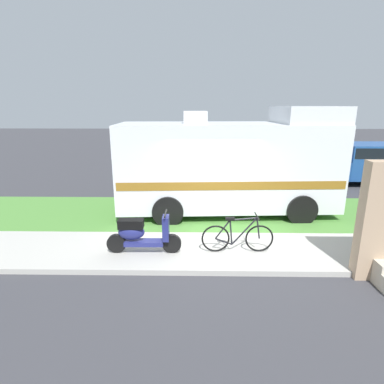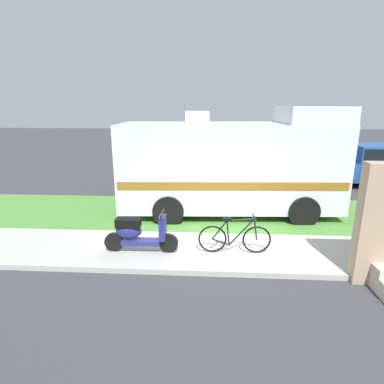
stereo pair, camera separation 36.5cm
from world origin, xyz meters
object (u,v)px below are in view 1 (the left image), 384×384
pickup_truck_near (348,162)px  bottle_green (373,237)px  motorhome_rv (230,164)px  bicycle (237,237)px  scooter (141,234)px

pickup_truck_near → bottle_green: pickup_truck_near is taller
motorhome_rv → bottle_green: size_ratio=29.17×
motorhome_rv → bicycle: size_ratio=4.08×
motorhome_rv → bottle_green: bearing=-35.5°
scooter → pickup_truck_near: size_ratio=0.33×
bicycle → bottle_green: 3.56m
motorhome_rv → bicycle: 3.29m
scooter → bicycle: scooter is taller
pickup_truck_near → bottle_green: 6.98m
scooter → pickup_truck_near: bearing=42.4°
scooter → bottle_green: (5.68, 0.76, -0.36)m
scooter → bicycle: bearing=2.0°
motorhome_rv → bicycle: bearing=-92.1°
motorhome_rv → bottle_green: (3.37, -2.40, -1.38)m
motorhome_rv → bicycle: (-0.11, -3.09, -1.11)m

